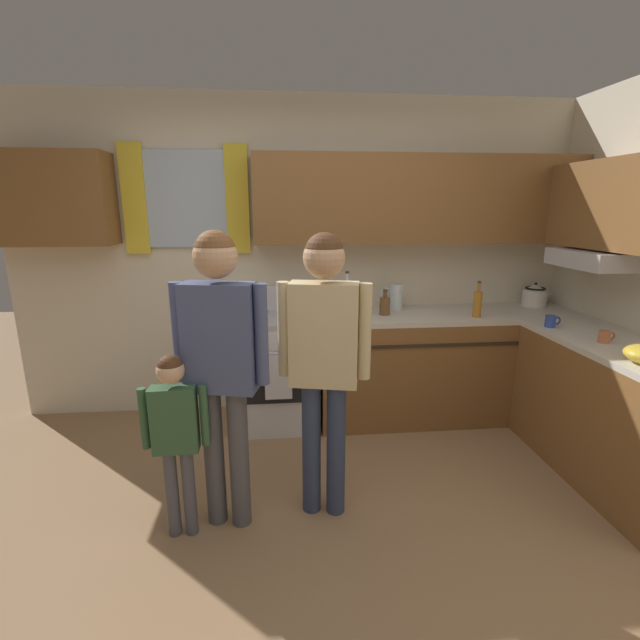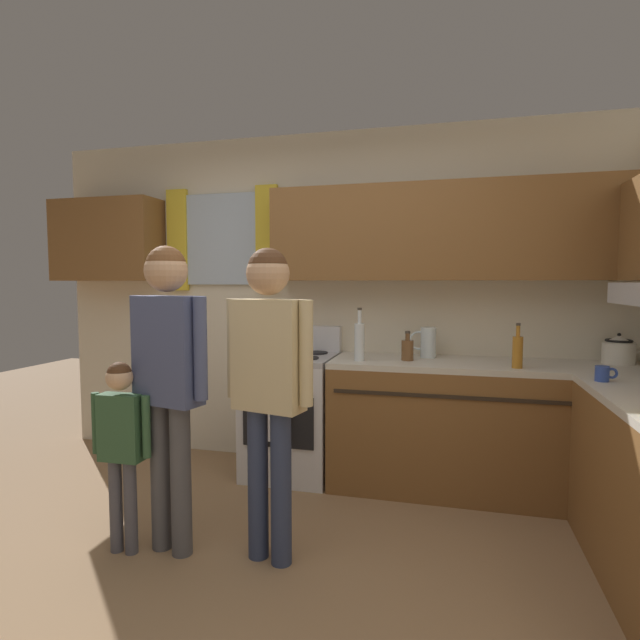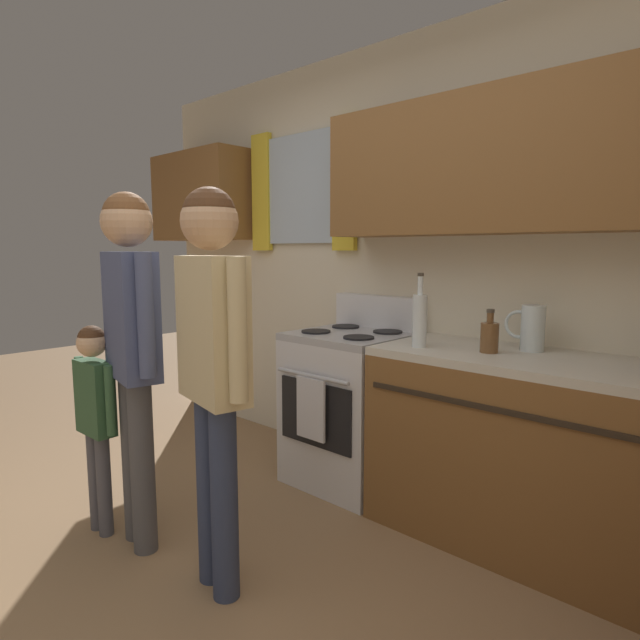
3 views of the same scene
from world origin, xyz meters
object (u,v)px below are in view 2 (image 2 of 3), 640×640
Objects in this scene: bottle_squat_brown at (407,349)px; stovetop_kettle at (619,350)px; small_child at (121,434)px; adult_in_plaid at (269,367)px; adult_holding_child at (168,362)px; water_pitcher at (427,342)px; bottle_oil_amber at (518,351)px; bottle_tall_clear at (359,340)px; stove_oven at (292,412)px; mug_cobalt_blue at (603,374)px.

stovetop_kettle reaches higher than bottle_squat_brown.
small_child is (-2.76, -1.45, -0.35)m from stovetop_kettle.
adult_in_plaid is at bearing -146.09° from stovetop_kettle.
water_pitcher is at bearing 46.67° from adult_holding_child.
bottle_oil_amber reaches higher than small_child.
small_child is at bearing -162.47° from adult_holding_child.
bottle_oil_amber is at bearing 37.00° from adult_in_plaid.
bottle_tall_clear is 0.23× the size of adult_holding_child.
bottle_squat_brown is at bearing 168.19° from bottle_oil_amber.
bottle_oil_amber is at bearing -6.85° from stove_oven.
adult_holding_child reaches higher than stove_oven.
adult_holding_child is (-0.83, -1.08, -0.01)m from bottle_tall_clear.
small_child reaches higher than mug_cobalt_blue.
bottle_tall_clear is at bearing 74.56° from adult_in_plaid.
stove_oven is at bearing -175.87° from stovetop_kettle.
adult_holding_child is (-2.52, -1.38, 0.03)m from stovetop_kettle.
stove_oven is 1.13m from water_pitcher.
bottle_squat_brown is 0.13× the size of adult_holding_child.
bottle_tall_clear is 1.62m from small_child.
bottle_squat_brown is 1.90m from small_child.
stove_oven is 1.00m from bottle_squat_brown.
adult_holding_child reaches higher than bottle_squat_brown.
adult_holding_child reaches higher than adult_in_plaid.
mug_cobalt_blue is at bearing -34.22° from water_pitcher.
mug_cobalt_blue is at bearing -15.05° from stove_oven.
water_pitcher is at bearing 31.13° from bottle_tall_clear.
bottle_oil_amber is 1.04× the size of stovetop_kettle.
bottle_oil_amber is 0.71m from bottle_squat_brown.
stovetop_kettle is (1.70, 0.30, -0.05)m from bottle_tall_clear.
mug_cobalt_blue is (0.40, -0.34, -0.07)m from bottle_oil_amber.
stovetop_kettle is at bearing 9.96° from bottle_tall_clear.
adult_holding_child is (-2.24, -0.69, 0.08)m from mug_cobalt_blue.
water_pitcher is 2.11m from small_child.
adult_holding_child reaches higher than water_pitcher.
stove_oven is 3.85× the size of bottle_oil_amber.
adult_in_plaid is at bearing 8.91° from small_child.
bottle_oil_amber is at bearing 139.66° from mug_cobalt_blue.
small_child is (-1.07, -1.16, -0.40)m from bottle_tall_clear.
bottle_tall_clear is 1.34× the size of stovetop_kettle.
stovetop_kettle is (0.28, 0.69, 0.05)m from mug_cobalt_blue.
adult_holding_child is at bearing -127.41° from bottle_tall_clear.
water_pitcher is (0.98, 0.13, 0.54)m from stove_oven.
small_child is (-1.39, -1.25, -0.33)m from bottle_squat_brown.
adult_holding_child is (-1.15, -1.18, 0.05)m from bottle_squat_brown.
stove_oven is 0.68× the size of adult_in_plaid.
small_child is at bearing -136.72° from water_pitcher.
bottle_tall_clear is at bearing 47.29° from small_child.
adult_in_plaid is (-1.30, -0.98, 0.01)m from bottle_oil_amber.
water_pitcher is at bearing 7.77° from stove_oven.
bottle_tall_clear is (-1.02, 0.05, 0.03)m from bottle_oil_amber.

